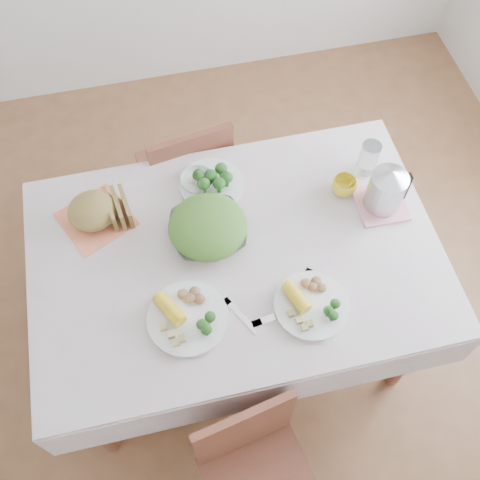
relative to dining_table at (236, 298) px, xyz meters
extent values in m
plane|color=brown|center=(0.00, 0.00, -0.38)|extent=(3.60, 3.60, 0.00)
cube|color=brown|center=(0.00, 0.00, 0.00)|extent=(1.40, 0.90, 0.75)
cube|color=beige|center=(0.00, 0.00, 0.38)|extent=(1.50, 1.00, 0.01)
cube|color=brown|center=(-0.10, 0.69, 0.09)|extent=(0.44, 0.44, 0.85)
imported|color=white|center=(-0.08, 0.10, 0.42)|extent=(0.28, 0.28, 0.07)
cylinder|color=white|center=(-0.22, -0.22, 0.40)|extent=(0.32, 0.32, 0.02)
cylinder|color=white|center=(0.21, -0.26, 0.40)|extent=(0.27, 0.27, 0.02)
cylinder|color=beige|center=(-0.03, 0.32, 0.40)|extent=(0.28, 0.28, 0.02)
cube|color=#FC8356|center=(-0.48, 0.26, 0.39)|extent=(0.32, 0.32, 0.00)
ellipsoid|color=olive|center=(-0.48, 0.26, 0.45)|extent=(0.24, 0.23, 0.11)
imported|color=white|center=(-0.08, 0.34, 0.41)|extent=(0.14, 0.14, 0.04)
imported|color=yellow|center=(0.47, 0.18, 0.42)|extent=(0.13, 0.13, 0.07)
cylinder|color=white|center=(0.59, 0.26, 0.45)|extent=(0.09, 0.09, 0.15)
cube|color=pink|center=(0.59, 0.09, 0.40)|extent=(0.19, 0.19, 0.01)
cylinder|color=#B2B5BA|center=(0.59, 0.09, 0.51)|extent=(0.18, 0.18, 0.19)
cube|color=silver|center=(-0.04, -0.24, 0.39)|extent=(0.10, 0.16, 0.00)
cube|color=silver|center=(0.19, -0.19, 0.39)|extent=(0.14, 0.15, 0.00)
cube|color=silver|center=(0.10, -0.27, 0.39)|extent=(0.22, 0.06, 0.00)
camera|label=1|loc=(-0.21, -0.98, 2.18)|focal=42.00mm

